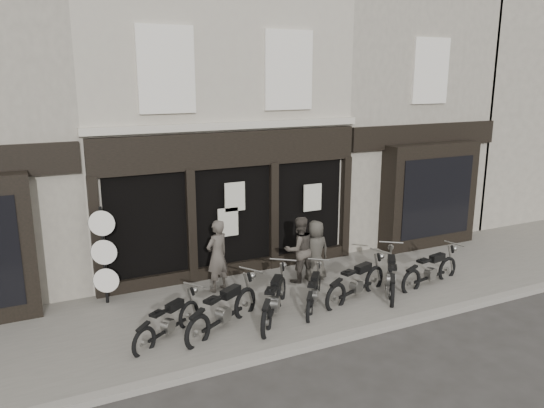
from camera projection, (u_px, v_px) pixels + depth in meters
name	position (u px, v px, depth m)	size (l,w,h in m)	color
ground_plane	(284.00, 322.00, 11.64)	(90.00, 90.00, 0.00)	#2D2B28
pavement	(267.00, 304.00, 12.41)	(30.00, 4.20, 0.12)	#635E57
kerb	(313.00, 345.00, 10.53)	(30.00, 0.25, 0.13)	gray
central_building	(194.00, 116.00, 15.88)	(7.30, 6.22, 8.34)	#AFA896
neighbour_right	(369.00, 112.00, 18.53)	(5.60, 6.73, 8.34)	#A09887
filler_right	(528.00, 104.00, 22.07)	(11.00, 6.00, 8.20)	#A09887
motorcycle_0	(168.00, 325.00, 10.68)	(1.75, 1.34, 0.96)	black
motorcycle_1	(224.00, 313.00, 11.05)	(2.09, 1.47, 1.12)	black
motorcycle_2	(274.00, 303.00, 11.58)	(1.64, 1.97, 1.11)	black
motorcycle_3	(314.00, 295.00, 12.16)	(1.41, 1.69, 0.95)	black
motorcycle_4	(356.00, 285.00, 12.57)	(2.15, 1.05, 1.07)	black
motorcycle_5	(391.00, 278.00, 13.01)	(1.55, 1.93, 1.07)	black
motorcycle_6	(431.00, 273.00, 13.41)	(2.13, 0.73, 1.03)	black
man_left	(217.00, 256.00, 12.85)	(0.65, 0.43, 1.79)	#4A433C
man_centre	(299.00, 249.00, 13.45)	(0.83, 0.65, 1.71)	#433D36
man_right	(315.00, 251.00, 13.55)	(0.77, 0.50, 1.58)	#3A3630
advert_sign_post	(104.00, 260.00, 12.08)	(0.57, 0.38, 2.42)	black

